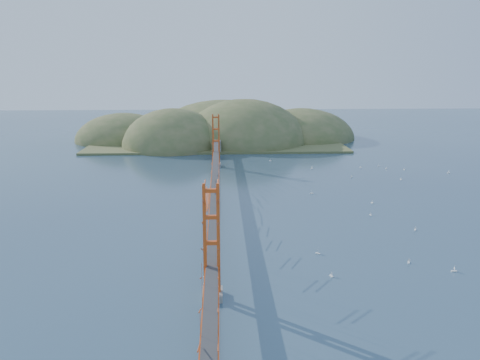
{
  "coord_description": "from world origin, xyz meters",
  "views": [
    {
      "loc": [
        0.92,
        -72.08,
        22.63
      ],
      "look_at": [
        4.02,
        0.0,
        4.42
      ],
      "focal_mm": 35.0,
      "sensor_mm": 36.0,
      "label": 1
    }
  ],
  "objects_px": {
    "sailboat_1": "(372,202)",
    "sailboat_2": "(454,270)",
    "sailboat_0": "(371,214)",
    "bridge": "(215,164)"
  },
  "relations": [
    {
      "from": "sailboat_0",
      "to": "sailboat_1",
      "type": "height_order",
      "value": "sailboat_1"
    },
    {
      "from": "sailboat_0",
      "to": "bridge",
      "type": "bearing_deg",
      "value": 167.01
    },
    {
      "from": "sailboat_2",
      "to": "bridge",
      "type": "bearing_deg",
      "value": 136.52
    },
    {
      "from": "bridge",
      "to": "sailboat_2",
      "type": "bearing_deg",
      "value": -43.48
    },
    {
      "from": "sailboat_2",
      "to": "sailboat_1",
      "type": "height_order",
      "value": "sailboat_2"
    },
    {
      "from": "sailboat_2",
      "to": "sailboat_1",
      "type": "bearing_deg",
      "value": 91.8
    },
    {
      "from": "sailboat_1",
      "to": "sailboat_2",
      "type": "bearing_deg",
      "value": -88.2
    },
    {
      "from": "sailboat_2",
      "to": "sailboat_0",
      "type": "xyz_separation_m",
      "value": [
        -3.06,
        19.94,
        -0.02
      ]
    },
    {
      "from": "sailboat_0",
      "to": "sailboat_1",
      "type": "distance_m",
      "value": 6.63
    },
    {
      "from": "sailboat_2",
      "to": "sailboat_0",
      "type": "bearing_deg",
      "value": 98.73
    }
  ]
}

